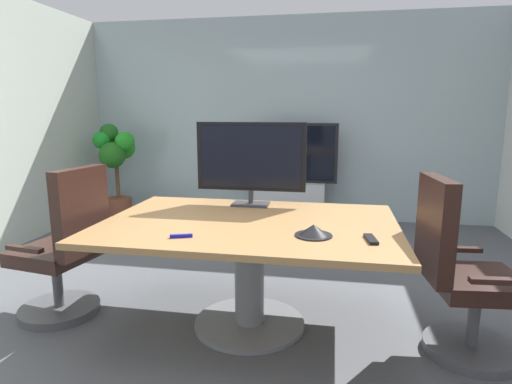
# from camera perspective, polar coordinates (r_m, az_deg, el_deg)

# --- Properties ---
(ground_plane) EXTENTS (6.94, 6.94, 0.00)m
(ground_plane) POSITION_cam_1_polar(r_m,az_deg,el_deg) (3.23, -2.64, -16.06)
(ground_plane) COLOR #515459
(wall_back_glass_partition) EXTENTS (5.55, 0.10, 2.68)m
(wall_back_glass_partition) POSITION_cam_1_polar(r_m,az_deg,el_deg) (5.81, 4.00, 9.67)
(wall_back_glass_partition) COLOR #9EB2B7
(wall_back_glass_partition) RESTS_ON ground
(conference_table) EXTENTS (1.93, 1.31, 0.74)m
(conference_table) POSITION_cam_1_polar(r_m,az_deg,el_deg) (2.85, -0.92, -7.37)
(conference_table) COLOR olive
(conference_table) RESTS_ON ground
(office_chair_left) EXTENTS (0.63, 0.61, 1.09)m
(office_chair_left) POSITION_cam_1_polar(r_m,az_deg,el_deg) (3.31, -24.34, -7.82)
(office_chair_left) COLOR #4C4C51
(office_chair_left) RESTS_ON ground
(office_chair_right) EXTENTS (0.62, 0.59, 1.09)m
(office_chair_right) POSITION_cam_1_polar(r_m,az_deg,el_deg) (2.85, 25.91, -10.96)
(office_chair_right) COLOR #4C4C51
(office_chair_right) RESTS_ON ground
(tv_monitor) EXTENTS (0.84, 0.18, 0.64)m
(tv_monitor) POSITION_cam_1_polar(r_m,az_deg,el_deg) (3.22, -0.71, 4.49)
(tv_monitor) COLOR #333338
(tv_monitor) RESTS_ON conference_table
(wall_display_unit) EXTENTS (1.20, 0.36, 1.31)m
(wall_display_unit) POSITION_cam_1_polar(r_m,az_deg,el_deg) (5.54, 4.61, 0.27)
(wall_display_unit) COLOR #B7BABC
(wall_display_unit) RESTS_ON ground
(potted_plant) EXTENTS (0.56, 0.56, 1.29)m
(potted_plant) POSITION_cam_1_polar(r_m,az_deg,el_deg) (5.93, -18.32, 3.90)
(potted_plant) COLOR brown
(potted_plant) RESTS_ON ground
(conference_phone) EXTENTS (0.22, 0.22, 0.07)m
(conference_phone) POSITION_cam_1_polar(r_m,az_deg,el_deg) (2.50, 7.79, -5.22)
(conference_phone) COLOR black
(conference_phone) RESTS_ON conference_table
(remote_control) EXTENTS (0.07, 0.18, 0.02)m
(remote_control) POSITION_cam_1_polar(r_m,az_deg,el_deg) (2.48, 15.25, -6.15)
(remote_control) COLOR black
(remote_control) RESTS_ON conference_table
(whiteboard_marker) EXTENTS (0.13, 0.06, 0.02)m
(whiteboard_marker) POSITION_cam_1_polar(r_m,az_deg,el_deg) (2.49, -10.06, -5.86)
(whiteboard_marker) COLOR #1919A5
(whiteboard_marker) RESTS_ON conference_table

